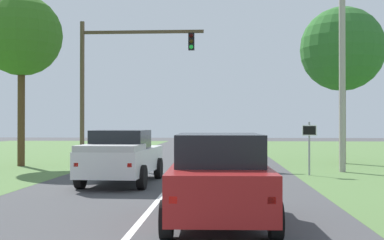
{
  "coord_description": "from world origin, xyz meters",
  "views": [
    {
      "loc": [
        1.77,
        -4.9,
        2.13
      ],
      "look_at": [
        0.38,
        18.59,
        2.31
      ],
      "focal_mm": 47.39,
      "sensor_mm": 36.0,
      "label": 1
    }
  ],
  "objects_px": {
    "extra_tree_1": "(21,36)",
    "pickup_truck_lead": "(122,156)",
    "oak_tree_right": "(342,49)",
    "utility_pole_right": "(342,77)",
    "traffic_light": "(113,70)",
    "keep_moving_sign": "(309,141)",
    "red_suv_near": "(219,177)"
  },
  "relations": [
    {
      "from": "traffic_light",
      "to": "oak_tree_right",
      "type": "distance_m",
      "value": 12.42
    },
    {
      "from": "red_suv_near",
      "to": "extra_tree_1",
      "type": "xyz_separation_m",
      "value": [
        -10.05,
        14.11,
        5.57
      ]
    },
    {
      "from": "traffic_light",
      "to": "oak_tree_right",
      "type": "relative_size",
      "value": 0.91
    },
    {
      "from": "red_suv_near",
      "to": "extra_tree_1",
      "type": "distance_m",
      "value": 18.2
    },
    {
      "from": "keep_moving_sign",
      "to": "extra_tree_1",
      "type": "bearing_deg",
      "value": 164.52
    },
    {
      "from": "extra_tree_1",
      "to": "red_suv_near",
      "type": "bearing_deg",
      "value": -54.54
    },
    {
      "from": "pickup_truck_lead",
      "to": "keep_moving_sign",
      "type": "xyz_separation_m",
      "value": [
        7.16,
        3.34,
        0.45
      ]
    },
    {
      "from": "pickup_truck_lead",
      "to": "utility_pole_right",
      "type": "xyz_separation_m",
      "value": [
        8.88,
        4.9,
        3.22
      ]
    },
    {
      "from": "red_suv_near",
      "to": "pickup_truck_lead",
      "type": "bearing_deg",
      "value": 116.64
    },
    {
      "from": "pickup_truck_lead",
      "to": "utility_pole_right",
      "type": "bearing_deg",
      "value": 28.91
    },
    {
      "from": "keep_moving_sign",
      "to": "utility_pole_right",
      "type": "distance_m",
      "value": 3.62
    },
    {
      "from": "traffic_light",
      "to": "extra_tree_1",
      "type": "bearing_deg",
      "value": -154.59
    },
    {
      "from": "pickup_truck_lead",
      "to": "extra_tree_1",
      "type": "height_order",
      "value": "extra_tree_1"
    },
    {
      "from": "oak_tree_right",
      "to": "keep_moving_sign",
      "type": "bearing_deg",
      "value": -113.86
    },
    {
      "from": "extra_tree_1",
      "to": "pickup_truck_lead",
      "type": "bearing_deg",
      "value": -47.45
    },
    {
      "from": "extra_tree_1",
      "to": "oak_tree_right",
      "type": "bearing_deg",
      "value": 9.22
    },
    {
      "from": "oak_tree_right",
      "to": "red_suv_near",
      "type": "bearing_deg",
      "value": -111.25
    },
    {
      "from": "utility_pole_right",
      "to": "oak_tree_right",
      "type": "bearing_deg",
      "value": 76.77
    },
    {
      "from": "oak_tree_right",
      "to": "traffic_light",
      "type": "bearing_deg",
      "value": -176.87
    },
    {
      "from": "pickup_truck_lead",
      "to": "utility_pole_right",
      "type": "height_order",
      "value": "utility_pole_right"
    },
    {
      "from": "utility_pole_right",
      "to": "extra_tree_1",
      "type": "relative_size",
      "value": 0.97
    },
    {
      "from": "red_suv_near",
      "to": "pickup_truck_lead",
      "type": "distance_m",
      "value": 7.8
    },
    {
      "from": "pickup_truck_lead",
      "to": "oak_tree_right",
      "type": "bearing_deg",
      "value": 44.41
    },
    {
      "from": "pickup_truck_lead",
      "to": "keep_moving_sign",
      "type": "distance_m",
      "value": 7.92
    },
    {
      "from": "red_suv_near",
      "to": "extra_tree_1",
      "type": "relative_size",
      "value": 0.54
    },
    {
      "from": "traffic_light",
      "to": "pickup_truck_lead",
      "type": "bearing_deg",
      "value": -75.83
    },
    {
      "from": "pickup_truck_lead",
      "to": "traffic_light",
      "type": "relative_size",
      "value": 0.7
    },
    {
      "from": "oak_tree_right",
      "to": "utility_pole_right",
      "type": "xyz_separation_m",
      "value": [
        -1.16,
        -4.93,
        -1.94
      ]
    },
    {
      "from": "red_suv_near",
      "to": "utility_pole_right",
      "type": "distance_m",
      "value": 13.42
    },
    {
      "from": "pickup_truck_lead",
      "to": "extra_tree_1",
      "type": "distance_m",
      "value": 11.19
    },
    {
      "from": "keep_moving_sign",
      "to": "extra_tree_1",
      "type": "distance_m",
      "value": 15.14
    },
    {
      "from": "pickup_truck_lead",
      "to": "red_suv_near",
      "type": "bearing_deg",
      "value": -63.36
    }
  ]
}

